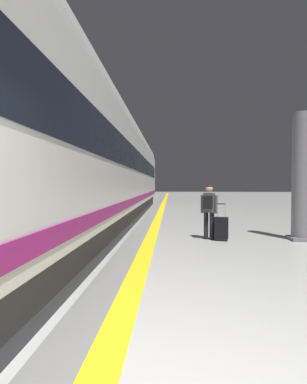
{
  "coord_description": "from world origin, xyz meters",
  "views": [
    {
      "loc": [
        -0.23,
        -1.22,
        1.58
      ],
      "look_at": [
        -0.72,
        6.64,
        1.37
      ],
      "focal_mm": 26.15,
      "sensor_mm": 36.0,
      "label": 1
    }
  ],
  "objects_px": {
    "high_speed_train": "(60,147)",
    "passenger_near": "(209,207)",
    "platform_pillar": "(300,179)",
    "suitcase_near": "(221,228)"
  },
  "relations": [
    {
      "from": "passenger_near",
      "to": "suitcase_near",
      "type": "relative_size",
      "value": 1.5
    },
    {
      "from": "passenger_near",
      "to": "platform_pillar",
      "type": "xyz_separation_m",
      "value": [
        2.55,
        0.04,
        0.79
      ]
    },
    {
      "from": "high_speed_train",
      "to": "passenger_near",
      "type": "xyz_separation_m",
      "value": [
        3.85,
        1.25,
        -1.57
      ]
    },
    {
      "from": "passenger_near",
      "to": "platform_pillar",
      "type": "bearing_deg",
      "value": 0.9
    },
    {
      "from": "suitcase_near",
      "to": "platform_pillar",
      "type": "height_order",
      "value": "platform_pillar"
    },
    {
      "from": "platform_pillar",
      "to": "high_speed_train",
      "type": "bearing_deg",
      "value": -168.57
    },
    {
      "from": "high_speed_train",
      "to": "platform_pillar",
      "type": "distance_m",
      "value": 6.57
    },
    {
      "from": "high_speed_train",
      "to": "suitcase_near",
      "type": "relative_size",
      "value": 32.21
    },
    {
      "from": "suitcase_near",
      "to": "high_speed_train",
      "type": "bearing_deg",
      "value": -165.41
    },
    {
      "from": "high_speed_train",
      "to": "platform_pillar",
      "type": "height_order",
      "value": "high_speed_train"
    }
  ]
}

